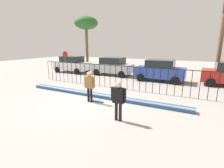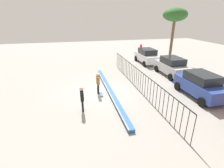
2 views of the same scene
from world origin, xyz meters
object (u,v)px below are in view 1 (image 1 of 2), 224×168
Objects in this scene: parked_car_white at (72,64)px; parked_car_blue at (160,70)px; skateboard at (97,101)px; camera_operator at (118,98)px; palm_tree_short at (86,24)px; parked_car_silver at (113,66)px; stop_sign at (65,59)px; skateboarder at (90,84)px.

parked_car_blue is at bearing -4.55° from parked_car_white.
skateboard is 0.19× the size of parked_car_blue.
camera_operator is 17.35m from palm_tree_short.
skateboard is 8.73m from parked_car_silver.
palm_tree_short reaches higher than skateboard.
skateboard is 0.19× the size of parked_car_white.
parked_car_white is 1.00× the size of parked_car_silver.
skateboard is 10.94m from stop_sign.
palm_tree_short is (-8.26, 11.34, 4.81)m from skateboarder.
parked_car_silver is 0.63× the size of palm_tree_short.
skateboard is 11.24m from parked_car_white.
parked_car_blue is at bearing 46.34° from skateboarder.
palm_tree_short is at bearing 92.04° from parked_car_white.
parked_car_white is (-10.35, 9.18, -0.07)m from camera_operator.
camera_operator is at bearing -49.98° from palm_tree_short.
parked_car_silver reaches higher than camera_operator.
stop_sign is at bearing 112.85° from skateboarder.
skateboarder is 0.41× the size of parked_car_silver.
parked_car_silver is 7.95m from palm_tree_short.
skateboard is at bearing 0.86° from skateboarder.
parked_car_blue is 10.48m from stop_sign.
parked_car_silver is (-2.79, 8.28, -0.08)m from skateboarder.
skateboarder is at bearing -48.23° from parked_car_white.
stop_sign is (-8.12, 6.92, 0.56)m from skateboarder.
parked_car_blue reaches higher than skateboard.
camera_operator is at bearing -38.25° from stop_sign.
parked_car_white is at bearing -173.34° from parked_car_silver.
stop_sign reaches higher than parked_car_white.
palm_tree_short is at bearing 151.58° from parked_car_silver.
parked_car_blue is at bearing -81.78° from camera_operator.
parked_car_blue is 12.24m from palm_tree_short.
parked_car_white and parked_car_silver have the same top height.
palm_tree_short is (-5.47, 3.06, 4.89)m from parked_car_silver.
parked_car_white reaches higher than skateboarder.
skateboarder is 8.74m from parked_car_silver.
camera_operator is 0.40× the size of parked_car_silver.
stop_sign is at bearing -173.93° from parked_car_blue.
parked_car_white is 10.22m from parked_car_blue.
stop_sign reaches higher than parked_car_blue.
parked_car_blue is (5.10, -0.67, 0.00)m from parked_car_silver.
palm_tree_short reaches higher than stop_sign.
parked_car_blue is at bearing -19.42° from palm_tree_short.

